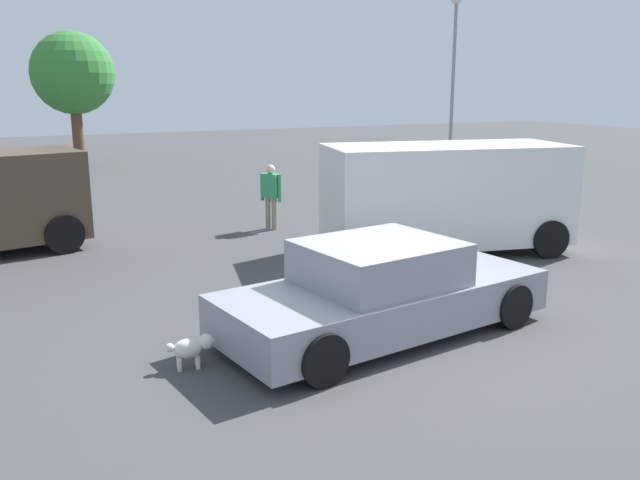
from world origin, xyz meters
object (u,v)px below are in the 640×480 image
(sedan_foreground, at_px, (382,292))
(dog, at_px, (192,348))
(pedestrian, at_px, (271,192))
(light_post_near, at_px, (454,52))
(van_white, at_px, (445,195))

(sedan_foreground, bearing_deg, dog, 170.77)
(sedan_foreground, height_order, dog, sedan_foreground)
(pedestrian, xyz_separation_m, light_post_near, (10.93, 7.68, 3.67))
(light_post_near, bearing_deg, van_white, -127.29)
(sedan_foreground, relative_size, van_white, 0.95)
(dog, distance_m, van_white, 7.14)
(dog, height_order, van_white, van_white)
(dog, bearing_deg, sedan_foreground, 9.29)
(dog, distance_m, pedestrian, 7.93)
(sedan_foreground, xyz_separation_m, pedestrian, (1.16, 6.94, 0.30))
(sedan_foreground, xyz_separation_m, van_white, (3.55, 3.41, 0.58))
(sedan_foreground, distance_m, light_post_near, 19.38)
(pedestrian, bearing_deg, dog, -154.91)
(sedan_foreground, distance_m, dog, 2.70)
(light_post_near, bearing_deg, pedestrian, -144.91)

